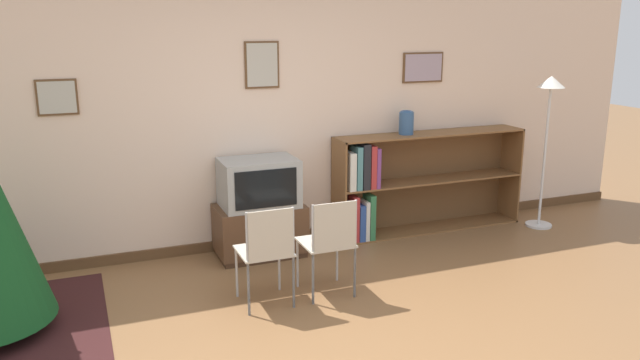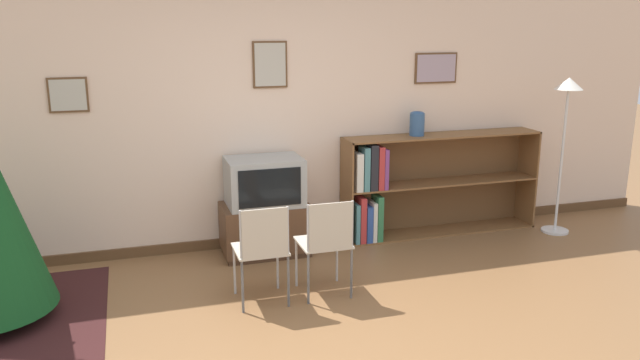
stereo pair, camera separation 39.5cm
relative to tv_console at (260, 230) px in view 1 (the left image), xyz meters
The scene contains 9 objects.
ground_plane 2.06m from the tv_console, 88.76° to the right, with size 24.00×24.00×0.00m, color brown.
wall_back 1.15m from the tv_console, 81.77° to the left, with size 8.95×0.11×2.70m.
tv_console is the anchor object (origin of this frame).
television 0.47m from the tv_console, 90.00° to the right, with size 0.70×0.48×0.45m.
folding_chair_left 1.15m from the tv_console, 103.36° to the right, with size 0.40×0.40×0.82m.
folding_chair_right 1.15m from the tv_console, 76.64° to the right, with size 0.40×0.40×0.82m.
bookshelf 1.58m from the tv_console, ahead, with size 2.11×0.36×1.05m.
vase 1.86m from the tv_console, ahead, with size 0.15×0.15×0.24m.
standing_lamp 3.25m from the tv_console, ahead, with size 0.28×0.28×1.63m.
Camera 1 is at (-1.60, -3.38, 2.17)m, focal length 35.00 mm.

